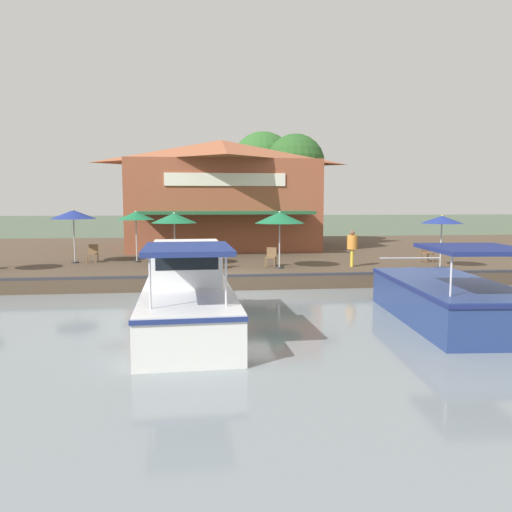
% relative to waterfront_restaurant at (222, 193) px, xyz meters
% --- Properties ---
extents(ground_plane, '(220.00, 220.00, 0.00)m').
position_rel_waterfront_restaurant_xyz_m(ground_plane, '(13.05, 0.07, -4.02)').
color(ground_plane, '#4C5B47').
extents(quay_deck, '(22.00, 56.00, 0.60)m').
position_rel_waterfront_restaurant_xyz_m(quay_deck, '(2.05, 0.07, -3.72)').
color(quay_deck, '#4C3D2D').
rests_on(quay_deck, ground).
extents(quay_edge_fender, '(0.20, 50.40, 0.10)m').
position_rel_waterfront_restaurant_xyz_m(quay_edge_fender, '(12.95, 0.07, -3.37)').
color(quay_edge_fender, '#2D2D33').
rests_on(quay_edge_fender, quay_deck).
extents(waterfront_restaurant, '(10.78, 11.58, 6.74)m').
position_rel_waterfront_restaurant_xyz_m(waterfront_restaurant, '(0.00, 0.00, 0.00)').
color(waterfront_restaurant, brown).
rests_on(waterfront_restaurant, quay_deck).
extents(patio_umbrella_mid_patio_left, '(2.14, 2.14, 2.48)m').
position_rel_waterfront_restaurant_xyz_m(patio_umbrella_mid_patio_left, '(10.66, 2.00, -1.23)').
color(patio_umbrella_mid_patio_left, '#B7B7B7').
rests_on(patio_umbrella_mid_patio_left, quay_deck).
extents(patio_umbrella_near_quay_edge, '(2.04, 2.04, 2.41)m').
position_rel_waterfront_restaurant_xyz_m(patio_umbrella_near_quay_edge, '(9.20, -2.56, -1.28)').
color(patio_umbrella_near_quay_edge, '#B7B7B7').
rests_on(patio_umbrella_near_quay_edge, quay_deck).
extents(patio_umbrella_back_row, '(2.09, 2.09, 2.53)m').
position_rel_waterfront_restaurant_xyz_m(patio_umbrella_back_row, '(7.71, -7.31, -1.14)').
color(patio_umbrella_back_row, '#B7B7B7').
rests_on(patio_umbrella_back_row, quay_deck).
extents(patio_umbrella_by_entrance, '(1.75, 1.75, 2.32)m').
position_rel_waterfront_restaurant_xyz_m(patio_umbrella_by_entrance, '(11.40, 8.97, -1.32)').
color(patio_umbrella_by_entrance, '#B7B7B7').
rests_on(patio_umbrella_by_entrance, quay_deck).
extents(patio_umbrella_far_corner, '(1.76, 1.76, 2.46)m').
position_rel_waterfront_restaurant_xyz_m(patio_umbrella_far_corner, '(7.65, -4.44, -1.21)').
color(patio_umbrella_far_corner, '#B7B7B7').
rests_on(patio_umbrella_far_corner, quay_deck).
extents(cafe_chair_under_first_umbrella, '(0.48, 0.48, 0.85)m').
position_rel_waterfront_restaurant_xyz_m(cafe_chair_under_first_umbrella, '(7.52, -6.52, -2.94)').
color(cafe_chair_under_first_umbrella, brown).
rests_on(cafe_chair_under_first_umbrella, quay_deck).
extents(cafe_chair_back_row_seat, '(0.52, 0.52, 0.85)m').
position_rel_waterfront_restaurant_xyz_m(cafe_chair_back_row_seat, '(9.17, 9.39, -2.94)').
color(cafe_chair_back_row_seat, brown).
rests_on(cafe_chair_back_row_seat, quay_deck).
extents(cafe_chair_facing_river, '(0.56, 0.56, 0.85)m').
position_rel_waterfront_restaurant_xyz_m(cafe_chair_facing_river, '(10.08, 1.71, -2.94)').
color(cafe_chair_facing_river, brown).
rests_on(cafe_chair_facing_river, quay_deck).
extents(cafe_chair_beside_entrance, '(0.54, 0.54, 0.85)m').
position_rel_waterfront_restaurant_xyz_m(cafe_chair_beside_entrance, '(10.40, -0.66, -2.94)').
color(cafe_chair_beside_entrance, brown).
rests_on(cafe_chair_beside_entrance, quay_deck).
extents(person_near_entrance, '(0.46, 0.46, 1.61)m').
position_rel_waterfront_restaurant_xyz_m(person_near_entrance, '(10.46, 5.30, -2.42)').
color(person_near_entrance, gold).
rests_on(person_near_entrance, quay_deck).
extents(motorboat_outer_channel, '(7.29, 3.11, 2.26)m').
position_rel_waterfront_restaurant_xyz_m(motorboat_outer_channel, '(17.99, 5.64, -3.30)').
color(motorboat_outer_channel, navy).
rests_on(motorboat_outer_channel, river_water).
extents(motorboat_second_along, '(7.71, 2.60, 2.38)m').
position_rel_waterfront_restaurant_xyz_m(motorboat_second_along, '(18.10, -1.79, -3.12)').
color(motorboat_second_along, white).
rests_on(motorboat_second_along, river_water).
extents(tree_behind_restaurant, '(4.21, 4.01, 7.49)m').
position_rel_waterfront_restaurant_xyz_m(tree_behind_restaurant, '(-1.99, 4.98, 1.93)').
color(tree_behind_restaurant, brown).
rests_on(tree_behind_restaurant, quay_deck).
extents(tree_upstream_bank, '(4.82, 4.59, 7.91)m').
position_rel_waterfront_restaurant_xyz_m(tree_upstream_bank, '(-4.15, 3.00, 2.06)').
color(tree_upstream_bank, brown).
rests_on(tree_upstream_bank, quay_deck).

